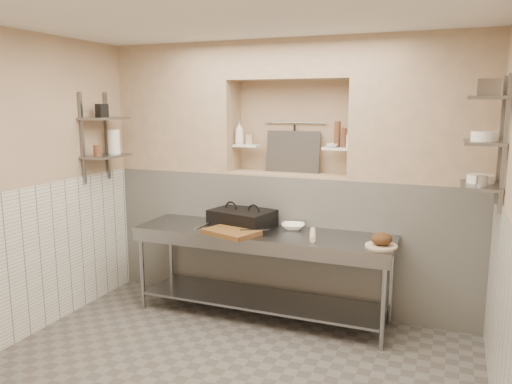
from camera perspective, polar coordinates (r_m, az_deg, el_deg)
The scene contains 47 objects.
floor at distance 4.29m, azimuth -4.03°, elevation -20.85°, with size 4.00×3.90×0.10m, color #46423E.
ceiling at distance 3.75m, azimuth -4.61°, elevation 20.74°, with size 4.00×3.90×0.10m, color silver.
wall_left at distance 5.00m, azimuth -25.97°, elevation 0.36°, with size 0.10×3.90×2.80m, color tan.
wall_back at distance 5.60m, azimuth 4.66°, elevation 2.29°, with size 4.00×0.10×2.80m, color tan.
backwall_lower at distance 5.51m, azimuth 3.79°, elevation -5.27°, with size 4.00×0.40×1.40m, color silver.
alcove_sill at distance 5.36m, azimuth 3.88°, elevation 2.07°, with size 1.30×0.40×0.02m, color tan.
backwall_pillar_left at distance 5.85m, azimuth -8.65°, elevation 9.42°, with size 1.35×0.40×1.40m, color tan.
backwall_pillar_right at distance 5.07m, azimuth 18.57°, elevation 8.94°, with size 1.35×0.40×1.40m, color tan.
backwall_header at distance 5.33m, azimuth 4.04°, elevation 14.84°, with size 1.30×0.40×0.40m, color tan.
wainscot_left at distance 5.11m, azimuth -24.90°, elevation -7.44°, with size 0.02×3.90×1.40m, color silver.
wainscot_right at distance 3.63m, azimuth 26.48°, elevation -14.62°, with size 0.02×3.90×1.40m, color silver.
alcove_shelf_left at distance 5.50m, azimuth -1.07°, elevation 5.33°, with size 0.28×0.16×0.03m, color white.
alcove_shelf_right at distance 5.20m, azimuth 9.19°, elevation 4.93°, with size 0.28×0.16×0.03m, color white.
utensil_rail at distance 5.48m, azimuth 4.50°, elevation 7.90°, with size 0.02×0.02×0.70m, color gray.
hanging_steel at distance 5.47m, azimuth 4.41°, elevation 6.11°, with size 0.02×0.02×0.30m, color black.
splash_panel at distance 5.43m, azimuth 4.23°, elevation 4.60°, with size 0.60×0.02×0.45m, color #383330.
shelf_rail_left_a at distance 5.82m, azimuth -16.66°, elevation 6.15°, with size 0.03×0.03×0.95m, color slate.
shelf_rail_left_b at distance 5.51m, azimuth -19.23°, elevation 5.82°, with size 0.03×0.03×0.95m, color slate.
wall_shelf_left_lower at distance 5.59m, azimuth -16.73°, elevation 3.95°, with size 0.30×0.50×0.03m, color slate.
wall_shelf_left_upper at distance 5.57m, azimuth -16.94°, elevation 8.05°, with size 0.30×0.50×0.03m, color slate.
shelf_rail_right_a at distance 4.58m, azimuth 26.18°, elevation 5.24°, with size 0.03×0.03×1.05m, color slate.
shelf_rail_right_b at distance 4.19m, azimuth 26.59°, elevation 4.85°, with size 0.03×0.03×1.05m, color slate.
wall_shelf_right_lower at distance 4.42m, azimuth 24.28°, elevation 0.65°, with size 0.30×0.50×0.03m, color slate.
wall_shelf_right_mid at distance 4.38m, azimuth 24.61°, elevation 5.18°, with size 0.30×0.50×0.03m, color slate.
wall_shelf_right_upper at distance 4.37m, azimuth 24.95°, elevation 9.75°, with size 0.30×0.50×0.03m, color slate.
prep_table at distance 5.04m, azimuth 0.63°, elevation -7.37°, with size 2.60×0.70×0.90m.
panini_press at distance 5.19m, azimuth -1.58°, elevation -2.96°, with size 0.69×0.57×0.17m.
cutting_board at distance 4.87m, azimuth -2.83°, elevation -4.59°, with size 0.50×0.35×0.04m, color brown.
knife_blade at distance 4.84m, azimuth -0.18°, elevation -4.35°, with size 0.28×0.03×0.01m, color gray.
tongs at distance 4.99m, azimuth -6.10°, elevation -3.87°, with size 0.03×0.03×0.27m, color gray.
mixing_bowl at distance 5.07m, azimuth 4.26°, elevation -3.95°, with size 0.24×0.24×0.06m, color white.
rolling_pin at distance 4.77m, azimuth 6.50°, elevation -4.88°, with size 0.06×0.06×0.37m, color #C8B08C.
bread_board at distance 4.59m, azimuth 14.12°, elevation -5.98°, with size 0.28×0.28×0.02m, color #C8B08C.
bread_loaf at distance 4.58m, azimuth 14.15°, elevation -5.21°, with size 0.19×0.19×0.11m, color #4C2D19.
bottle_soap at distance 5.49m, azimuth -1.90°, elevation 6.77°, with size 0.10×0.10×0.25m, color white.
jar_alcove at distance 5.50m, azimuth -0.69°, elevation 6.01°, with size 0.07×0.07×0.11m, color tan.
bowl_alcove at distance 5.19m, azimuth 8.67°, elevation 5.28°, with size 0.12×0.12×0.04m, color white.
condiment_a at distance 5.19m, azimuth 10.02°, elevation 6.12°, with size 0.05×0.05×0.20m, color brown.
condiment_b at distance 5.23m, azimuth 9.28°, elevation 6.55°, with size 0.07×0.07×0.26m, color brown.
condiment_c at distance 5.21m, azimuth 10.48°, elevation 5.75°, with size 0.08×0.08×0.13m, color white.
jug_left at distance 5.69m, azimuth -15.93°, elevation 5.55°, with size 0.13×0.13×0.26m, color white.
jar_left at distance 5.47m, azimuth -17.70°, elevation 4.53°, with size 0.08×0.08×0.12m, color brown.
box_left_upper at distance 5.54m, azimuth -17.20°, elevation 8.88°, with size 0.10×0.10×0.14m, color black.
bowl_right at distance 4.50m, azimuth 24.28°, elevation 1.39°, with size 0.22×0.22×0.06m, color white.
canister_right at distance 4.25m, azimuth 24.42°, elevation 1.09°, with size 0.09×0.09×0.09m, color gray.
bowl_right_mid at distance 4.36m, azimuth 24.67°, elevation 5.82°, with size 0.20×0.20×0.08m, color white.
basket_right at distance 4.34m, azimuth 25.05°, elevation 10.77°, with size 0.17×0.20×0.13m, color gray.
Camera 1 is at (1.62, -3.31, 2.15)m, focal length 35.00 mm.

